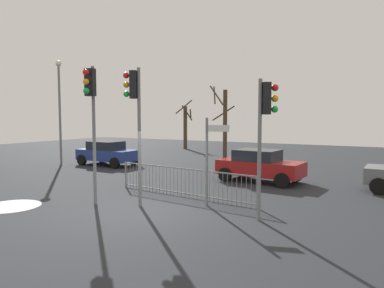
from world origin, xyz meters
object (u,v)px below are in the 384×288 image
(traffic_light_foreground_left, at_px, (91,104))
(direction_sign_post, at_px, (209,157))
(street_lamp, at_px, (60,101))
(car_blue_trailing, at_px, (107,153))
(bare_tree_left, at_px, (224,122))
(traffic_light_rear_left, at_px, (265,117))
(car_red_mid, at_px, (259,165))
(traffic_light_rear_right, at_px, (135,105))
(bare_tree_centre, at_px, (185,125))

(traffic_light_foreground_left, relative_size, direction_sign_post, 1.58)
(direction_sign_post, distance_m, street_lamp, 13.59)
(car_blue_trailing, bearing_deg, bare_tree_left, 53.02)
(traffic_light_rear_left, xyz_separation_m, car_red_mid, (-2.07, 5.83, -2.20))
(traffic_light_rear_right, height_order, car_blue_trailing, traffic_light_rear_right)
(bare_tree_left, bearing_deg, traffic_light_foreground_left, -84.25)
(bare_tree_centre, bearing_deg, traffic_light_rear_left, -54.24)
(car_red_mid, height_order, bare_tree_left, bare_tree_left)
(traffic_light_rear_right, distance_m, direction_sign_post, 2.96)
(traffic_light_rear_right, height_order, street_lamp, street_lamp)
(direction_sign_post, xyz_separation_m, bare_tree_centre, (-11.25, 17.86, 0.52))
(traffic_light_rear_left, bearing_deg, traffic_light_rear_right, -114.77)
(traffic_light_rear_right, xyz_separation_m, street_lamp, (-10.44, 5.92, 0.59))
(traffic_light_rear_right, distance_m, traffic_light_foreground_left, 1.48)
(bare_tree_centre, bearing_deg, street_lamp, -95.61)
(traffic_light_foreground_left, height_order, car_blue_trailing, traffic_light_foreground_left)
(traffic_light_rear_right, bearing_deg, car_red_mid, -42.76)
(traffic_light_rear_left, height_order, traffic_light_foreground_left, traffic_light_foreground_left)
(traffic_light_rear_left, xyz_separation_m, bare_tree_left, (-7.00, 12.95, -0.34))
(car_red_mid, distance_m, street_lamp, 13.01)
(car_red_mid, relative_size, bare_tree_centre, 0.86)
(bare_tree_left, bearing_deg, direction_sign_post, -68.30)
(car_red_mid, height_order, street_lamp, street_lamp)
(traffic_light_rear_left, xyz_separation_m, street_lamp, (-14.68, 5.43, 0.98))
(traffic_light_rear_left, relative_size, street_lamp, 0.63)
(traffic_light_rear_right, xyz_separation_m, direction_sign_post, (2.10, 1.22, -1.69))
(traffic_light_foreground_left, bearing_deg, bare_tree_centre, -81.63)
(traffic_light_rear_right, relative_size, street_lamp, 0.71)
(traffic_light_rear_right, relative_size, direction_sign_post, 1.55)
(traffic_light_rear_right, relative_size, traffic_light_foreground_left, 0.98)
(car_blue_trailing, distance_m, bare_tree_left, 8.26)
(street_lamp, height_order, bare_tree_left, street_lamp)
(traffic_light_foreground_left, xyz_separation_m, street_lamp, (-9.09, 6.51, 0.53))
(bare_tree_left, bearing_deg, traffic_light_rear_right, -78.39)
(traffic_light_foreground_left, bearing_deg, traffic_light_rear_right, -169.67)
(traffic_light_foreground_left, distance_m, direction_sign_post, 4.27)
(traffic_light_foreground_left, height_order, car_red_mid, traffic_light_foreground_left)
(direction_sign_post, height_order, car_red_mid, direction_sign_post)
(traffic_light_rear_right, bearing_deg, bare_tree_left, -12.19)
(direction_sign_post, relative_size, bare_tree_centre, 0.64)
(car_red_mid, height_order, car_blue_trailing, same)
(traffic_light_rear_left, bearing_deg, car_red_mid, 168.14)
(bare_tree_left, bearing_deg, street_lamp, -135.57)
(direction_sign_post, distance_m, car_red_mid, 5.17)
(traffic_light_rear_left, distance_m, traffic_light_foreground_left, 5.71)
(traffic_light_rear_left, relative_size, direction_sign_post, 1.37)
(bare_tree_centre, bearing_deg, traffic_light_foreground_left, -68.37)
(bare_tree_centre, bearing_deg, direction_sign_post, -57.79)
(bare_tree_left, distance_m, bare_tree_centre, 8.53)
(car_red_mid, relative_size, bare_tree_left, 0.77)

